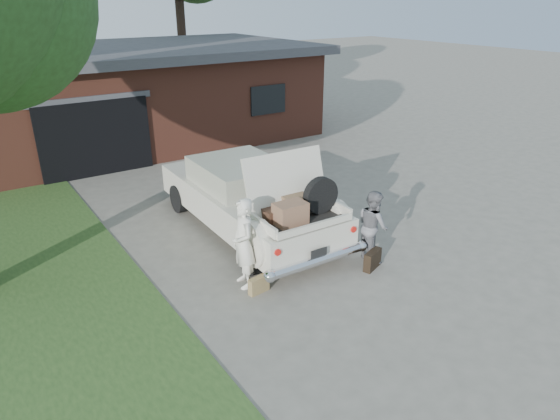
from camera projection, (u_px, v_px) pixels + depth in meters
ground at (297, 272)px, 9.68m from camera, size 90.00×90.00×0.00m
house at (136, 93)px, 18.25m from camera, size 12.80×7.80×3.30m
sedan at (248, 197)px, 11.12m from camera, size 2.24×5.45×2.20m
woman_left at (243, 244)px, 8.94m from camera, size 0.52×0.69×1.70m
woman_right at (373, 226)px, 9.91m from camera, size 0.72×0.83×1.47m
suitcase_left at (259, 285)px, 8.96m from camera, size 0.41×0.18×0.31m
suitcase_right at (372, 260)px, 9.75m from camera, size 0.51×0.31×0.37m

